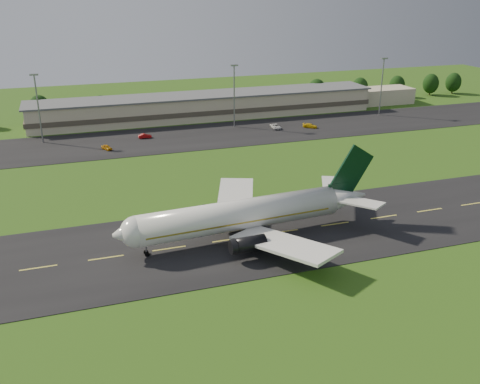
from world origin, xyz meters
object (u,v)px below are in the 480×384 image
object	(u,v)px
light_mast_east	(382,80)
service_vehicle_c	(276,126)
service_vehicle_d	(310,126)
light_mast_centre	(234,88)
service_vehicle_b	(145,136)
light_mast_west	(37,100)
airliner	(244,215)
terminal	(224,105)
service_vehicle_a	(107,147)

from	to	relation	value
light_mast_east	service_vehicle_c	xyz separation A→B (m)	(-43.01, -6.79, -11.92)
light_mast_east	service_vehicle_d	distance (m)	35.29
light_mast_centre	service_vehicle_b	distance (m)	33.01
service_vehicle_c	service_vehicle_d	bearing A→B (deg)	-13.54
light_mast_west	service_vehicle_b	size ratio (longest dim) A/B	5.07
service_vehicle_b	light_mast_centre	bearing A→B (deg)	-80.93
light_mast_centre	service_vehicle_b	bearing A→B (deg)	-170.84
airliner	service_vehicle_d	distance (m)	84.91
terminal	service_vehicle_a	world-z (taller)	terminal
airliner	service_vehicle_d	size ratio (longest dim) A/B	10.80
airliner	service_vehicle_a	distance (m)	68.89
airliner	light_mast_centre	size ratio (longest dim) A/B	2.52
airliner	light_mast_east	world-z (taller)	light_mast_east
light_mast_west	service_vehicle_c	xyz separation A→B (m)	(71.99, -6.79, -11.92)
light_mast_west	light_mast_centre	xyz separation A→B (m)	(60.00, 0.00, 0.00)
airliner	service_vehicle_a	size ratio (longest dim) A/B	13.10
terminal	airliner	bearing A→B (deg)	-104.73
terminal	service_vehicle_b	size ratio (longest dim) A/B	36.11
light_mast_east	service_vehicle_a	distance (m)	99.35
airliner	light_mast_east	size ratio (longest dim) A/B	2.52
light_mast_centre	service_vehicle_a	xyz separation A→B (m)	(-42.66, -13.78, -11.97)
light_mast_east	service_vehicle_b	size ratio (longest dim) A/B	5.07
service_vehicle_b	service_vehicle_d	distance (m)	53.69
terminal	service_vehicle_d	bearing A→B (deg)	-49.58
service_vehicle_a	service_vehicle_d	world-z (taller)	service_vehicle_d
service_vehicle_a	service_vehicle_c	bearing A→B (deg)	-19.55
light_mast_east	airliner	bearing A→B (deg)	-134.61
service_vehicle_a	service_vehicle_d	bearing A→B (deg)	-22.97
terminal	light_mast_east	xyz separation A→B (m)	(53.60, -16.18, 8.75)
service_vehicle_d	light_mast_east	bearing A→B (deg)	-33.29
light_mast_east	light_mast_west	bearing A→B (deg)	180.00
terminal	service_vehicle_c	distance (m)	25.50
light_mast_centre	light_mast_west	bearing A→B (deg)	180.00
service_vehicle_d	light_mast_centre	bearing A→B (deg)	108.40
light_mast_east	service_vehicle_c	world-z (taller)	light_mast_east
airliner	light_mast_west	xyz separation A→B (m)	(-36.12, 79.94, 8.08)
service_vehicle_a	service_vehicle_d	size ratio (longest dim) A/B	0.82
service_vehicle_b	terminal	bearing A→B (deg)	-56.52
light_mast_west	service_vehicle_c	bearing A→B (deg)	-5.39
airliner	light_mast_centre	xyz separation A→B (m)	(23.88, 79.94, 8.08)
airliner	service_vehicle_c	world-z (taller)	airliner
light_mast_centre	service_vehicle_d	distance (m)	27.66
light_mast_west	service_vehicle_c	world-z (taller)	light_mast_west
service_vehicle_b	service_vehicle_d	world-z (taller)	service_vehicle_d
service_vehicle_a	service_vehicle_b	bearing A→B (deg)	9.01
light_mast_west	service_vehicle_c	size ratio (longest dim) A/B	3.96
service_vehicle_d	light_mast_west	bearing A→B (deg)	123.97
light_mast_east	service_vehicle_a	xyz separation A→B (m)	(-97.66, -13.78, -11.97)
service_vehicle_a	service_vehicle_d	xyz separation A→B (m)	(65.80, 4.44, 0.02)
service_vehicle_c	service_vehicle_a	bearing A→B (deg)	-173.39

